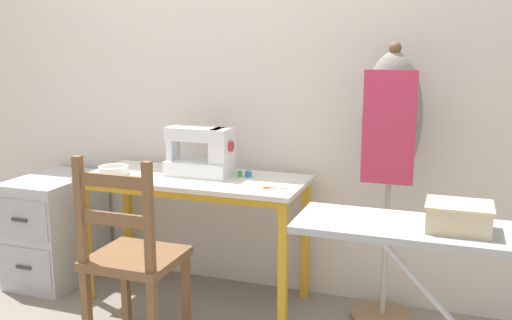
{
  "coord_description": "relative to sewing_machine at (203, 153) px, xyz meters",
  "views": [
    {
      "loc": [
        1.31,
        -2.44,
        1.4
      ],
      "look_at": [
        0.36,
        0.23,
        0.82
      ],
      "focal_mm": 40.0,
      "sensor_mm": 36.0,
      "label": 1
    }
  ],
  "objects": [
    {
      "name": "ironing_board",
      "position": [
        1.4,
        -0.85,
        -0.06
      ],
      "size": [
        1.26,
        0.31,
        0.82
      ],
      "color": "#ADB2B7",
      "rests_on": "ground_plane"
    },
    {
      "name": "thread_spool_near_machine",
      "position": [
        0.2,
        0.04,
        -0.1
      ],
      "size": [
        0.03,
        0.03,
        0.04
      ],
      "color": "green",
      "rests_on": "sewing_table"
    },
    {
      "name": "dress_form",
      "position": [
        0.98,
        0.05,
        0.14
      ],
      "size": [
        0.32,
        0.32,
        1.41
      ],
      "color": "#846647",
      "rests_on": "ground_plane"
    },
    {
      "name": "wall_back",
      "position": [
        -0.03,
        0.28,
        0.45
      ],
      "size": [
        10.0,
        0.05,
        2.55
      ],
      "color": "silver",
      "rests_on": "ground_plane"
    },
    {
      "name": "sewing_table",
      "position": [
        -0.03,
        -0.05,
        -0.21
      ],
      "size": [
        1.21,
        0.51,
        0.7
      ],
      "color": "silver",
      "rests_on": "ground_plane"
    },
    {
      "name": "wooden_chair",
      "position": [
        -0.08,
        -0.6,
        -0.39
      ],
      "size": [
        0.4,
        0.38,
        0.93
      ],
      "color": "brown",
      "rests_on": "ground_plane"
    },
    {
      "name": "storage_box",
      "position": [
        1.3,
        -0.86,
        0.03
      ],
      "size": [
        0.21,
        0.17,
        0.09
      ],
      "color": "beige",
      "rests_on": "ironing_board"
    },
    {
      "name": "scissors",
      "position": [
        0.43,
        -0.14,
        -0.12
      ],
      "size": [
        0.12,
        0.08,
        0.01
      ],
      "color": "silver",
      "rests_on": "sewing_table"
    },
    {
      "name": "filing_cabinet",
      "position": [
        -0.95,
        -0.06,
        -0.51
      ],
      "size": [
        0.38,
        0.58,
        0.63
      ],
      "color": "#B7B7BC",
      "rests_on": "ground_plane"
    },
    {
      "name": "thread_spool_mid_table",
      "position": [
        0.25,
        0.04,
        -0.1
      ],
      "size": [
        0.04,
        0.04,
        0.04
      ],
      "color": "#2875C1",
      "rests_on": "sewing_table"
    },
    {
      "name": "sewing_machine",
      "position": [
        0.0,
        0.0,
        0.0
      ],
      "size": [
        0.37,
        0.18,
        0.29
      ],
      "color": "white",
      "rests_on": "sewing_table"
    },
    {
      "name": "ground_plane",
      "position": [
        -0.03,
        -0.29,
        -0.82
      ],
      "size": [
        14.0,
        14.0,
        0.0
      ],
      "primitive_type": "plane",
      "color": "gray"
    },
    {
      "name": "fabric_bowl",
      "position": [
        -0.47,
        -0.14,
        -0.1
      ],
      "size": [
        0.16,
        0.16,
        0.05
      ],
      "color": "silver",
      "rests_on": "sewing_table"
    }
  ]
}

